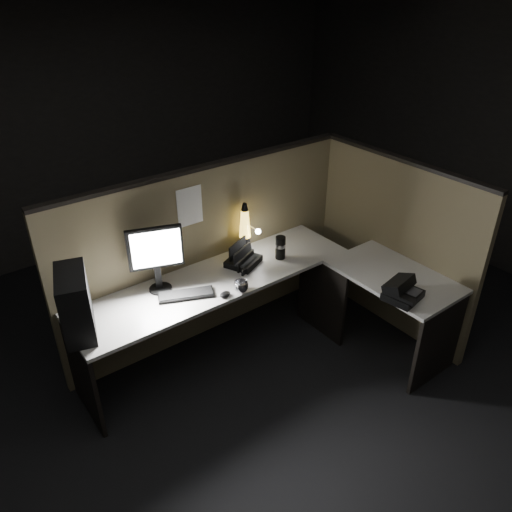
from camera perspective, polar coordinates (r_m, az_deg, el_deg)
floor at (r=4.04m, az=2.55°, el=-14.37°), size 6.00×6.00×0.00m
room_shell at (r=3.12m, az=3.23°, el=7.32°), size 6.00×6.00×6.00m
partition_back at (r=4.19m, az=-5.30°, el=0.26°), size 2.66×0.06×1.50m
partition_right at (r=4.45m, az=15.30°, el=1.16°), size 0.06×1.66×1.50m
desk at (r=3.90m, az=2.43°, el=-5.06°), size 2.60×1.60×0.73m
pc_tower at (r=3.43m, az=-19.94°, el=-5.15°), size 0.30×0.45×0.44m
monitor at (r=3.67m, az=-11.38°, el=0.34°), size 0.39×0.18×0.51m
keyboard at (r=3.72m, az=-7.99°, el=-4.39°), size 0.43×0.29×0.02m
mouse at (r=3.68m, az=-3.55°, el=-4.40°), size 0.10×0.08×0.04m
clip_lamp at (r=4.18m, az=-0.33°, el=2.24°), size 0.05×0.19×0.24m
organizer at (r=4.05m, az=-1.55°, el=-0.32°), size 0.33×0.31×0.19m
lava_lamp at (r=4.16m, az=-1.27°, el=2.79°), size 0.12×0.12×0.44m
travel_mug at (r=4.11m, az=2.80°, el=0.96°), size 0.09×0.09×0.20m
steel_mug at (r=3.71m, az=-1.71°, el=-3.51°), size 0.13×0.13×0.09m
figurine at (r=4.23m, az=-1.49°, el=1.17°), size 0.06×0.06×0.06m
pinned_paper at (r=3.86m, az=-7.58°, el=5.64°), size 0.22×0.00×0.31m
desk_phone at (r=3.78m, az=16.27°, el=-3.85°), size 0.29×0.30×0.16m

